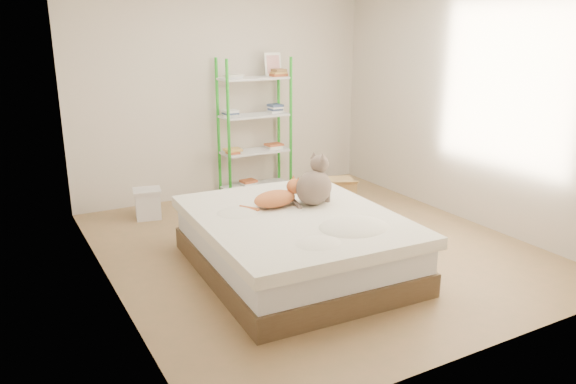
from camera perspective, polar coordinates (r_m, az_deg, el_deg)
room at (r=5.15m, az=2.70°, el=8.01°), size 3.81×4.21×2.61m
bed at (r=4.89m, az=0.68°, el=-5.13°), size 1.69×2.08×0.51m
orange_cat at (r=4.97m, az=-1.35°, el=-0.48°), size 0.49×0.28×0.19m
grey_cat at (r=5.02m, az=2.66°, el=1.20°), size 0.48×0.45×0.45m
shelf_unit at (r=7.00m, az=-3.33°, el=6.64°), size 0.88×0.36×1.74m
cardboard_box at (r=6.62m, az=4.64°, el=-0.13°), size 0.58×0.59×0.38m
white_bin at (r=6.40m, az=-14.06°, el=-1.14°), size 0.34×0.31×0.34m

